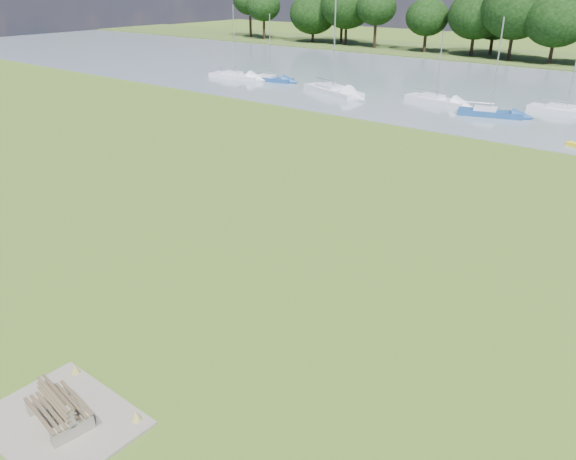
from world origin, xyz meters
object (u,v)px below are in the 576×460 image
Objects in this scene: bench_pair at (58,408)px; sailboat_6 at (332,89)px; sailboat_1 at (235,75)px; sailboat_7 at (270,77)px; sailboat_2 at (490,111)px; sailboat_8 at (436,98)px; sailboat_9 at (566,109)px.

bench_pair is 49.04m from sailboat_6.
sailboat_6 reaches higher than sailboat_1.
sailboat_6 reaches higher than sailboat_7.
sailboat_2 is 1.24× the size of sailboat_8.
sailboat_8 is (-10.72, 46.40, -0.04)m from bench_pair.
sailboat_9 is at bearing 1.49° from sailboat_1.
sailboat_6 reaches higher than sailboat_8.
sailboat_6 is at bearing -157.44° from sailboat_8.
sailboat_2 is at bearing 103.35° from bench_pair.
sailboat_9 is at bearing -3.43° from sailboat_7.
sailboat_7 is 32.03m from sailboat_9.
sailboat_1 reaches higher than sailboat_7.
sailboat_7 is at bearing 8.62° from sailboat_1.
sailboat_7 is (-10.13, 1.82, -0.08)m from sailboat_6.
sailboat_8 is at bearing 31.87° from sailboat_6.
sailboat_7 reaches higher than bench_pair.
bench_pair is 0.24× the size of sailboat_9.
sailboat_9 reaches higher than sailboat_1.
sailboat_8 is at bearing -164.29° from sailboat_9.
bench_pair is at bearing -66.36° from sailboat_8.
sailboat_8 is at bearing -7.86° from sailboat_7.
sailboat_1 is 1.12× the size of sailboat_7.
sailboat_7 is 0.86× the size of sailboat_9.
sailboat_6 is 1.07× the size of sailboat_9.
sailboat_7 is at bearing -170.23° from sailboat_6.
bench_pair is 55.70m from sailboat_7.
sailboat_9 reaches higher than sailboat_2.
sailboat_6 is at bearing -19.18° from sailboat_7.
sailboat_7 is at bearing 160.34° from sailboat_2.
sailboat_2 is 7.15m from sailboat_9.
sailboat_9 is (0.46, 49.11, -0.02)m from bench_pair.
sailboat_7 is (-31.42, 45.99, -0.04)m from bench_pair.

